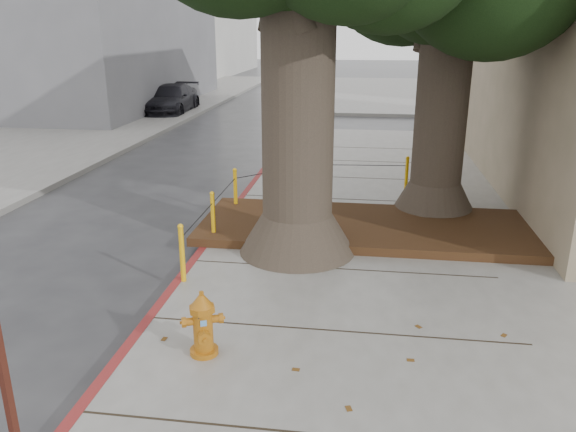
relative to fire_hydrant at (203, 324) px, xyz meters
name	(u,v)px	position (x,y,z in m)	size (l,w,h in m)	color
ground	(294,338)	(1.00, 0.77, -0.55)	(140.00, 140.00, 0.00)	#28282B
sidewalk_far	(452,93)	(7.00, 30.77, -0.48)	(16.00, 20.00, 0.15)	slate
curb_red	(202,254)	(-1.00, 3.27, -0.48)	(0.14, 26.00, 0.16)	maroon
planter_bed	(366,227)	(1.90, 4.67, -0.32)	(6.40, 2.60, 0.16)	black
bollard_ring	(280,195)	(0.13, 5.14, 0.11)	(3.79, 5.39, 0.95)	#F8B30D
fire_hydrant	(203,324)	(0.00, 0.00, 0.00)	(0.45, 0.45, 0.83)	#B86812
car_silver	(465,111)	(5.82, 18.29, 0.11)	(1.57, 3.91, 1.33)	#9E9EA2
car_red	(561,113)	(9.89, 19.39, -0.02)	(1.13, 3.24, 1.07)	maroon
car_dark	(171,99)	(-7.53, 20.45, 0.13)	(1.91, 4.70, 1.36)	black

